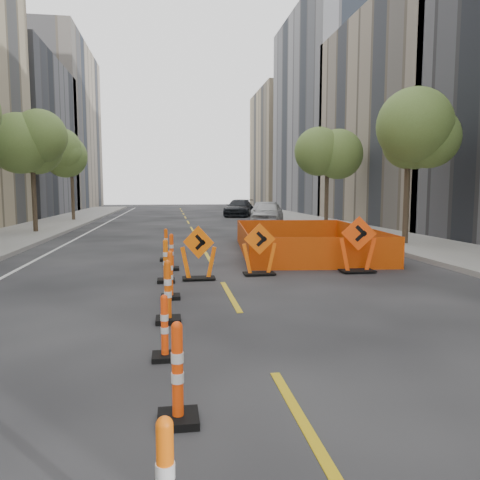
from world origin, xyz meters
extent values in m
plane|color=black|center=(0.00, 0.00, 0.00)|extent=(140.00, 140.00, 0.00)
cube|color=gray|center=(9.00, 12.00, 0.07)|extent=(4.00, 90.00, 0.15)
cube|color=gray|center=(-17.00, 55.60, 10.00)|extent=(12.00, 20.00, 20.00)
cube|color=gray|center=(17.00, 23.80, 7.00)|extent=(12.00, 16.00, 14.00)
cube|color=gray|center=(17.00, 40.20, 10.00)|extent=(12.00, 18.00, 20.00)
cube|color=tan|center=(17.00, 58.60, 8.00)|extent=(12.00, 14.00, 16.00)
cylinder|color=#382B1E|center=(-8.40, 20.00, 1.57)|extent=(0.24, 0.24, 3.15)
sphere|color=#546D2E|center=(-8.40, 20.00, 4.55)|extent=(2.80, 2.80, 2.80)
cylinder|color=#382B1E|center=(-8.40, 30.00, 1.57)|extent=(0.24, 0.24, 3.15)
sphere|color=#546D2E|center=(-8.40, 30.00, 4.55)|extent=(2.80, 2.80, 2.80)
cylinder|color=#382B1E|center=(8.40, 12.00, 1.57)|extent=(0.24, 0.24, 3.15)
sphere|color=#546D2E|center=(8.40, 12.00, 4.55)|extent=(2.80, 2.80, 2.80)
cylinder|color=#382B1E|center=(8.40, 22.00, 1.57)|extent=(0.24, 0.24, 3.15)
sphere|color=#546D2E|center=(8.40, 22.00, 4.55)|extent=(2.80, 2.80, 2.80)
imported|color=#B1B1B3|center=(5.19, 24.51, 0.79)|extent=(3.23, 4.97, 1.57)
imported|color=#9B9CA0|center=(6.04, 29.54, 0.70)|extent=(2.93, 4.51, 1.40)
imported|color=black|center=(4.79, 34.86, 0.75)|extent=(3.60, 5.56, 1.50)
camera|label=1|loc=(-1.31, -6.17, 2.36)|focal=35.00mm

